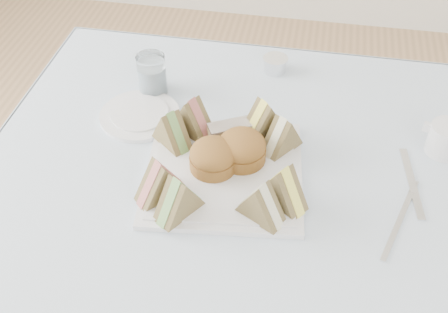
% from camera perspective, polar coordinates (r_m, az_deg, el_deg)
% --- Properties ---
extents(table, '(0.90, 0.90, 0.74)m').
position_cam_1_polar(table, '(1.38, 0.27, -13.84)').
color(table, brown).
rests_on(table, floor).
extents(tablecloth, '(1.02, 1.02, 0.01)m').
position_cam_1_polar(tablecloth, '(1.09, 0.34, -3.10)').
color(tablecloth, silver).
rests_on(tablecloth, table).
extents(serving_plate, '(0.34, 0.34, 0.01)m').
position_cam_1_polar(serving_plate, '(1.10, 0.00, -1.67)').
color(serving_plate, silver).
rests_on(serving_plate, tablecloth).
extents(sandwich_fl_a, '(0.10, 0.10, 0.09)m').
position_cam_1_polar(sandwich_fl_a, '(1.03, -6.50, -2.30)').
color(sandwich_fl_a, olive).
rests_on(sandwich_fl_a, serving_plate).
extents(sandwich_fl_b, '(0.09, 0.10, 0.08)m').
position_cam_1_polar(sandwich_fl_b, '(1.00, -4.65, -4.01)').
color(sandwich_fl_b, olive).
rests_on(sandwich_fl_b, serving_plate).
extents(sandwich_fr_a, '(0.10, 0.09, 0.09)m').
position_cam_1_polar(sandwich_fr_a, '(1.02, 6.00, -2.92)').
color(sandwich_fr_a, olive).
rests_on(sandwich_fr_a, serving_plate).
extents(sandwich_fr_b, '(0.10, 0.08, 0.08)m').
position_cam_1_polar(sandwich_fr_b, '(0.99, 3.78, -4.52)').
color(sandwich_fr_b, olive).
rests_on(sandwich_fr_b, serving_plate).
extents(sandwich_bl_a, '(0.10, 0.09, 0.08)m').
position_cam_1_polar(sandwich_bl_a, '(1.14, -5.37, 2.89)').
color(sandwich_bl_a, olive).
rests_on(sandwich_bl_a, serving_plate).
extents(sandwich_bl_b, '(0.11, 0.09, 0.09)m').
position_cam_1_polar(sandwich_bl_b, '(1.16, -3.23, 4.14)').
color(sandwich_bl_b, olive).
rests_on(sandwich_bl_b, serving_plate).
extents(sandwich_br_a, '(0.09, 0.10, 0.08)m').
position_cam_1_polar(sandwich_br_a, '(1.13, 5.94, 2.35)').
color(sandwich_br_a, olive).
rests_on(sandwich_br_a, serving_plate).
extents(sandwich_br_b, '(0.11, 0.10, 0.09)m').
position_cam_1_polar(sandwich_br_b, '(1.15, 4.03, 3.87)').
color(sandwich_br_b, olive).
rests_on(sandwich_br_b, serving_plate).
extents(scone_left, '(0.10, 0.10, 0.06)m').
position_cam_1_polar(scone_left, '(1.08, -1.13, -0.01)').
color(scone_left, olive).
rests_on(scone_left, serving_plate).
extents(scone_right, '(0.13, 0.13, 0.06)m').
position_cam_1_polar(scone_right, '(1.10, 1.81, 0.86)').
color(scone_right, olive).
rests_on(scone_right, serving_plate).
extents(pastry_slice, '(0.09, 0.07, 0.04)m').
position_cam_1_polar(pastry_slice, '(1.15, 0.59, 2.50)').
color(pastry_slice, tan).
rests_on(pastry_slice, serving_plate).
extents(side_plate, '(0.23, 0.23, 0.01)m').
position_cam_1_polar(side_plate, '(1.25, -8.54, 4.16)').
color(side_plate, silver).
rests_on(side_plate, tablecloth).
extents(water_glass, '(0.07, 0.07, 0.10)m').
position_cam_1_polar(water_glass, '(1.30, -7.34, 8.27)').
color(water_glass, white).
rests_on(water_glass, tablecloth).
extents(tea_strainer, '(0.07, 0.07, 0.03)m').
position_cam_1_polar(tea_strainer, '(1.38, 5.21, 9.22)').
color(tea_strainer, silver).
rests_on(tea_strainer, tablecloth).
extents(knife, '(0.04, 0.19, 0.00)m').
position_cam_1_polar(knife, '(1.15, 18.52, -2.53)').
color(knife, silver).
rests_on(knife, tablecloth).
extents(fork, '(0.07, 0.18, 0.00)m').
position_cam_1_polar(fork, '(1.06, 17.22, -6.69)').
color(fork, silver).
rests_on(fork, tablecloth).
extents(creamer_jug, '(0.10, 0.10, 0.07)m').
position_cam_1_polar(creamer_jug, '(1.22, 21.65, 1.65)').
color(creamer_jug, silver).
rests_on(creamer_jug, tablecloth).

